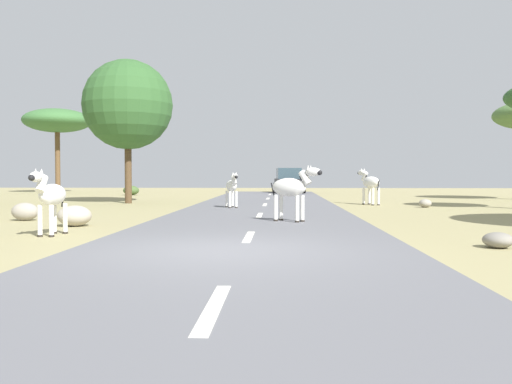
{
  "coord_description": "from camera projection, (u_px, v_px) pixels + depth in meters",
  "views": [
    {
      "loc": [
        1.01,
        -9.26,
        1.34
      ],
      "look_at": [
        0.06,
        12.45,
        0.64
      ],
      "focal_mm": 38.53,
      "sensor_mm": 36.0,
      "label": 1
    }
  ],
  "objects": [
    {
      "name": "rock_1",
      "position": [
        75.0,
        216.0,
        14.16
      ],
      "size": [
        0.86,
        0.81,
        0.54
      ],
      "primitive_type": "ellipsoid",
      "color": "#A89E8C",
      "rests_on": "ground_plane"
    },
    {
      "name": "tree_4",
      "position": [
        128.0,
        105.0,
        25.25
      ],
      "size": [
        4.12,
        4.12,
        6.61
      ],
      "color": "#4C3823",
      "rests_on": "ground_plane"
    },
    {
      "name": "rock_2",
      "position": [
        425.0,
        203.0,
        22.21
      ],
      "size": [
        0.5,
        0.49,
        0.34
      ],
      "primitive_type": "ellipsoid",
      "color": "gray",
      "rests_on": "ground_plane"
    },
    {
      "name": "lane_markings",
      "position": [
        238.0,
        259.0,
        8.31
      ],
      "size": [
        0.16,
        56.0,
        0.01
      ],
      "color": "silver",
      "rests_on": "road"
    },
    {
      "name": "rock_3",
      "position": [
        498.0,
        240.0,
        9.98
      ],
      "size": [
        0.54,
        0.58,
        0.29
      ],
      "primitive_type": "ellipsoid",
      "color": "gray",
      "rests_on": "ground_plane"
    },
    {
      "name": "zebra_2",
      "position": [
        292.0,
        188.0,
        14.96
      ],
      "size": [
        1.45,
        1.1,
        1.54
      ],
      "rotation": [
        0.0,
        0.0,
        4.13
      ],
      "color": "silver",
      "rests_on": "road"
    },
    {
      "name": "road",
      "position": [
        242.0,
        252.0,
        9.31
      ],
      "size": [
        6.0,
        64.0,
        0.05
      ],
      "primitive_type": "cube",
      "color": "slate",
      "rests_on": "ground_plane"
    },
    {
      "name": "car_0",
      "position": [
        289.0,
        181.0,
        38.93
      ],
      "size": [
        2.26,
        4.46,
        1.74
      ],
      "rotation": [
        0.0,
        0.0,
        3.21
      ],
      "color": "black",
      "rests_on": "road"
    },
    {
      "name": "ground_plane",
      "position": [
        221.0,
        253.0,
        9.33
      ],
      "size": [
        90.0,
        90.0,
        0.0
      ],
      "primitive_type": "plane",
      "color": "#998E60"
    },
    {
      "name": "zebra_3",
      "position": [
        370.0,
        183.0,
        24.12
      ],
      "size": [
        0.94,
        1.62,
        1.62
      ],
      "rotation": [
        0.0,
        0.0,
        0.41
      ],
      "color": "silver",
      "rests_on": "ground_plane"
    },
    {
      "name": "zebra_0",
      "position": [
        232.0,
        186.0,
        21.24
      ],
      "size": [
        0.67,
        1.42,
        1.38
      ],
      "rotation": [
        0.0,
        0.0,
        3.45
      ],
      "color": "silver",
      "rests_on": "road"
    },
    {
      "name": "bush_0",
      "position": [
        131.0,
        190.0,
        35.4
      ],
      "size": [
        1.02,
        0.92,
        0.61
      ],
      "primitive_type": "ellipsoid",
      "color": "#425B2D",
      "rests_on": "ground_plane"
    },
    {
      "name": "zebra_1",
      "position": [
        51.0,
        196.0,
        11.95
      ],
      "size": [
        0.46,
        1.55,
        1.46
      ],
      "rotation": [
        0.0,
        0.0,
        3.09
      ],
      "color": "silver",
      "rests_on": "ground_plane"
    },
    {
      "name": "tree_7",
      "position": [
        57.0,
        121.0,
        39.56
      ],
      "size": [
        4.82,
        4.82,
        6.06
      ],
      "color": "brown",
      "rests_on": "ground_plane"
    },
    {
      "name": "rock_0",
      "position": [
        25.0,
        212.0,
        15.89
      ],
      "size": [
        0.77,
        0.55,
        0.52
      ],
      "primitive_type": "ellipsoid",
      "color": "gray",
      "rests_on": "ground_plane"
    }
  ]
}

